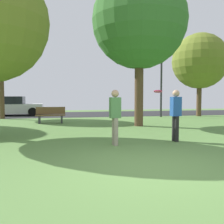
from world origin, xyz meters
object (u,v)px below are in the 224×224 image
object	(u,v)px
person_catcher	(176,113)
park_bench	(51,115)
person_thrower	(115,115)
maple_tree_far	(0,45)
oak_tree_left	(139,22)
frisbee_disc	(158,91)
parked_car_white	(12,107)
oak_tree_center	(200,61)
street_lamp_post	(161,86)

from	to	relation	value
person_catcher	park_bench	distance (m)	7.85
person_thrower	maple_tree_far	bearing A→B (deg)	111.82
oak_tree_left	person_thrower	size ratio (longest dim) A/B	4.45
frisbee_disc	parked_car_white	world-z (taller)	frisbee_disc
maple_tree_far	parked_car_white	bearing A→B (deg)	88.87
frisbee_disc	park_bench	distance (m)	7.65
person_thrower	frisbee_disc	distance (m)	1.62
oak_tree_left	parked_car_white	size ratio (longest dim) A/B	1.65
oak_tree_center	frisbee_disc	xyz separation A→B (m)	(-7.20, -9.52, -2.46)
frisbee_disc	park_bench	world-z (taller)	frisbee_disc
oak_tree_left	frisbee_disc	xyz separation A→B (m)	(-0.80, -4.44, -3.52)
maple_tree_far	parked_car_white	distance (m)	5.13
oak_tree_center	frisbee_disc	bearing A→B (deg)	-127.10
maple_tree_far	frisbee_disc	size ratio (longest dim) A/B	19.35
oak_tree_left	frisbee_disc	distance (m)	5.72
maple_tree_far	park_bench	world-z (taller)	maple_tree_far
oak_tree_center	parked_car_white	distance (m)	14.86
oak_tree_left	park_bench	distance (m)	6.82
maple_tree_far	person_thrower	bearing A→B (deg)	-62.16
oak_tree_left	maple_tree_far	bearing A→B (deg)	143.50
frisbee_disc	oak_tree_center	bearing A→B (deg)	52.90
oak_tree_left	park_bench	bearing A→B (deg)	153.50
oak_tree_center	person_catcher	bearing A→B (deg)	-124.69
maple_tree_far	street_lamp_post	bearing A→B (deg)	-3.78
maple_tree_far	oak_tree_center	world-z (taller)	maple_tree_far
person_catcher	street_lamp_post	distance (m)	10.01
oak_tree_center	frisbee_disc	distance (m)	12.19
maple_tree_far	parked_car_white	size ratio (longest dim) A/B	1.49
person_catcher	frisbee_disc	distance (m)	0.97
maple_tree_far	frisbee_disc	world-z (taller)	maple_tree_far
maple_tree_far	park_bench	bearing A→B (deg)	-46.85
oak_tree_center	person_catcher	size ratio (longest dim) A/B	3.62
street_lamp_post	oak_tree_left	bearing A→B (deg)	-123.59
person_thrower	frisbee_disc	world-z (taller)	frisbee_disc
maple_tree_far	oak_tree_center	distance (m)	14.10
oak_tree_left	park_bench	xyz separation A→B (m)	(-4.41, 2.20, -4.72)
person_catcher	parked_car_white	world-z (taller)	person_catcher
oak_tree_center	park_bench	bearing A→B (deg)	-165.07
parked_car_white	street_lamp_post	size ratio (longest dim) A/B	1.01
maple_tree_far	person_thrower	size ratio (longest dim) A/B	4.01
person_catcher	street_lamp_post	size ratio (longest dim) A/B	0.38
person_thrower	oak_tree_left	bearing A→B (deg)	57.92
person_catcher	parked_car_white	distance (m)	15.03
frisbee_disc	parked_car_white	size ratio (longest dim) A/B	0.08
person_catcher	street_lamp_post	world-z (taller)	street_lamp_post
maple_tree_far	frisbee_disc	distance (m)	12.63
parked_car_white	park_bench	bearing A→B (deg)	-63.72
person_thrower	parked_car_white	xyz separation A→B (m)	(-5.36, 13.26, -0.26)
oak_tree_left	oak_tree_center	world-z (taller)	oak_tree_left
oak_tree_left	park_bench	size ratio (longest dim) A/B	4.72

